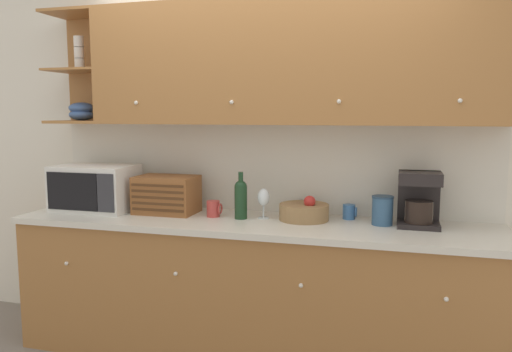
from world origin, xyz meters
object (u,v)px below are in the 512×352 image
Objects in this scene: wine_glass at (264,198)px; bread_box at (167,195)px; wine_bottle at (241,198)px; microwave at (95,188)px; fruit_basket at (304,212)px; coffee_maker at (419,199)px; storage_canister at (382,210)px; mug at (214,209)px; mug_blue_second at (349,212)px.

bread_box is at bearing -179.45° from wine_glass.
wine_bottle is (0.55, -0.04, 0.01)m from bread_box.
wine_glass is (1.21, 0.06, -0.03)m from microwave.
wine_bottle reaches higher than fruit_basket.
coffee_maker reaches higher than bread_box.
wine_glass is at bearing 19.74° from wine_bottle.
coffee_maker is at bearing 2.58° from microwave.
fruit_basket is at bearing 3.24° from microwave.
wine_glass is (0.14, 0.05, -0.01)m from wine_bottle.
bread_box is 0.69m from wine_glass.
bread_box is 0.55m from wine_bottle.
wine_bottle is 1.56× the size of wine_glass.
microwave is 1.07m from wine_bottle.
storage_canister is (0.89, 0.06, -0.05)m from wine_bottle.
coffee_maker is (1.65, 0.05, 0.04)m from bread_box.
wine_bottle is at bearing -2.93° from mug.
microwave is 1.72× the size of fruit_basket.
mug_blue_second is (0.68, 0.18, -0.09)m from wine_bottle.
microwave is 1.97m from storage_canister.
mug_blue_second is (0.88, 0.17, -0.01)m from mug.
microwave reaches higher than storage_canister.
microwave is 1.77m from mug_blue_second.
coffee_maker reaches higher than wine_bottle.
microwave is 1.48m from fruit_basket.
mug_blue_second is at bearing 20.64° from fruit_basket.
microwave is 1.78× the size of wine_bottle.
wine_glass is 0.62× the size of fruit_basket.
bread_box is at bearing -178.13° from fruit_basket.
mug_blue_second is at bearing 151.31° from storage_canister.
mug is at bearing 1.24° from microwave.
wine_bottle is 0.15m from wine_glass.
coffee_maker is at bearing -12.09° from mug_blue_second.
wine_glass is (0.69, 0.01, 0.01)m from bread_box.
bread_box is 1.22× the size of coffee_maker.
mug is (0.36, -0.03, -0.07)m from bread_box.
bread_box reaches higher than wine_glass.
microwave is 1.35× the size of bread_box.
bread_box reaches higher than mug_blue_second.
mug is 0.54× the size of wine_glass.
wine_glass is 0.57m from mug_blue_second.
bread_box is at bearing 174.61° from mug.
bread_box is 1.32× the size of wine_bottle.
wine_glass is 0.97m from coffee_maker.
bread_box is 4.28× the size of mug_blue_second.
storage_canister is (0.75, 0.01, -0.04)m from wine_glass.
wine_glass is 2.07× the size of mug_blue_second.
storage_canister is at bearing -28.69° from mug_blue_second.
wine_bottle is 0.90m from storage_canister.
fruit_basket is 0.49m from storage_canister.
storage_canister is (1.09, 0.05, 0.04)m from mug.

